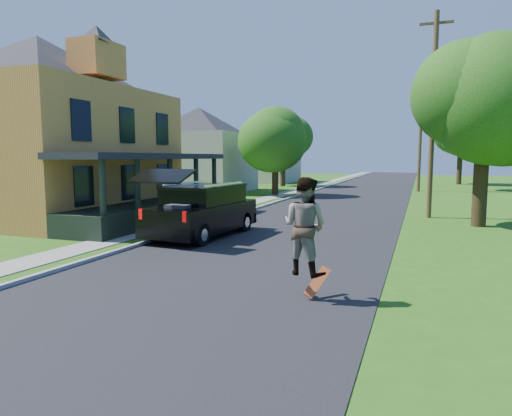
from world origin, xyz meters
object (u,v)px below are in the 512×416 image
(tree_right_near, at_px, (484,91))
(utility_pole_near, at_px, (433,114))
(skateboarder, at_px, (305,226))
(black_suv, at_px, (202,210))

(tree_right_near, xyz_separation_m, utility_pole_near, (-1.94, 2.24, -0.67))
(skateboarder, height_order, utility_pole_near, utility_pole_near)
(skateboarder, bearing_deg, black_suv, -30.73)
(black_suv, bearing_deg, tree_right_near, 36.89)
(skateboarder, relative_size, utility_pole_near, 0.21)
(black_suv, relative_size, utility_pole_near, 0.58)
(tree_right_near, bearing_deg, skateboarder, -110.09)
(black_suv, bearing_deg, utility_pole_near, 51.28)
(tree_right_near, height_order, utility_pole_near, utility_pole_near)
(skateboarder, bearing_deg, tree_right_near, -92.45)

